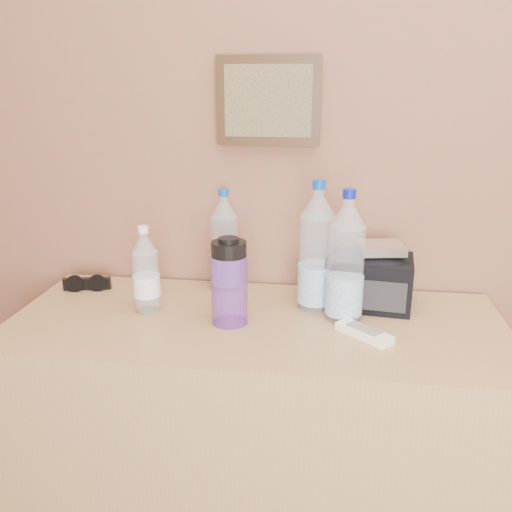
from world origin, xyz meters
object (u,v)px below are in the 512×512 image
at_px(sunglasses, 87,284).
at_px(nalgene_bottle, 229,282).
at_px(pet_large_d, 346,263).
at_px(pet_small, 146,274).
at_px(dresser, 256,450).
at_px(toiletry_bag, 369,278).
at_px(ac_remote, 364,333).
at_px(pet_large_c, 317,253).
at_px(pet_large_b, 225,245).
at_px(foil_packet, 381,248).

bearing_deg(sunglasses, nalgene_bottle, -32.85).
xyz_separation_m(pet_large_d, pet_small, (-0.54, -0.02, -0.05)).
bearing_deg(dresser, toiletry_bag, 26.79).
bearing_deg(pet_small, toiletry_bag, 11.99).
relative_size(nalgene_bottle, ac_remote, 1.54).
height_order(pet_large_d, pet_small, pet_large_d).
xyz_separation_m(dresser, ac_remote, (0.29, -0.06, 0.43)).
relative_size(dresser, sunglasses, 9.24).
distance_m(pet_large_c, sunglasses, 0.72).
bearing_deg(pet_small, sunglasses, 151.21).
bearing_deg(pet_large_b, pet_large_d, -26.99).
xyz_separation_m(pet_large_b, sunglasses, (-0.42, -0.08, -0.12)).
height_order(dresser, nalgene_bottle, nalgene_bottle).
distance_m(pet_large_d, ac_remote, 0.19).
distance_m(sunglasses, toiletry_bag, 0.86).
xyz_separation_m(pet_large_d, nalgene_bottle, (-0.30, -0.07, -0.04)).
xyz_separation_m(pet_small, nalgene_bottle, (0.24, -0.05, 0.01)).
bearing_deg(ac_remote, pet_large_d, 157.40).
xyz_separation_m(pet_large_d, sunglasses, (-0.78, 0.11, -0.14)).
distance_m(pet_large_b, sunglasses, 0.44).
distance_m(pet_large_c, foil_packet, 0.18).
bearing_deg(toiletry_bag, nalgene_bottle, -148.23).
xyz_separation_m(sunglasses, ac_remote, (0.83, -0.22, -0.01)).
bearing_deg(pet_large_b, nalgene_bottle, -76.41).
distance_m(pet_small, toiletry_bag, 0.63).
bearing_deg(sunglasses, ac_remote, -27.15).
distance_m(pet_small, nalgene_bottle, 0.25).
bearing_deg(pet_large_c, ac_remote, -53.83).
bearing_deg(pet_small, pet_large_c, 11.16).
bearing_deg(toiletry_bag, pet_large_b, 176.33).
bearing_deg(toiletry_bag, sunglasses, -173.73).
distance_m(toiletry_bag, foil_packet, 0.10).
xyz_separation_m(pet_large_d, foil_packet, (0.10, 0.10, 0.02)).
relative_size(ac_remote, toiletry_bag, 0.64).
distance_m(pet_small, foil_packet, 0.66).
relative_size(sunglasses, ac_remote, 0.95).
bearing_deg(foil_packet, pet_small, -169.30).
distance_m(dresser, pet_large_b, 0.62).
relative_size(ac_remote, foil_packet, 1.25).
distance_m(sunglasses, foil_packet, 0.90).
distance_m(pet_large_c, pet_large_d, 0.10).
height_order(pet_large_d, sunglasses, pet_large_d).
height_order(nalgene_bottle, sunglasses, nalgene_bottle).
height_order(nalgene_bottle, ac_remote, nalgene_bottle).
relative_size(pet_large_b, toiletry_bag, 1.31).
bearing_deg(pet_large_c, toiletry_bag, 14.52).
distance_m(pet_large_d, nalgene_bottle, 0.31).
height_order(dresser, pet_small, pet_small).
bearing_deg(pet_large_b, foil_packet, -10.54).
bearing_deg(foil_packet, pet_large_b, 169.46).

